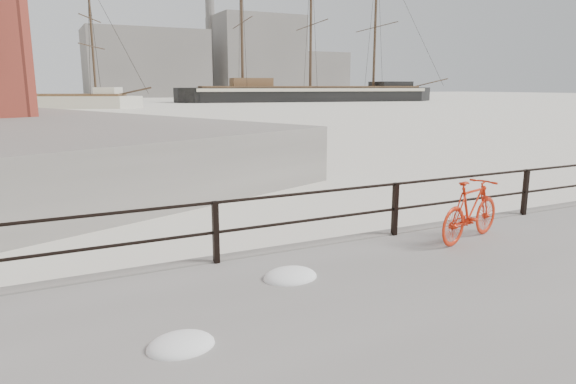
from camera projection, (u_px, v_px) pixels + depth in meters
name	position (u px, v px, depth m)	size (l,w,h in m)	color
ground	(516.00, 228.00, 11.40)	(400.00, 400.00, 0.00)	white
guardrail	(525.00, 192.00, 11.09)	(28.00, 0.10, 1.00)	black
bicycle	(471.00, 210.00, 9.24)	(1.86, 0.28, 1.12)	red
barque_black	(310.00, 101.00, 102.54)	(59.92, 19.61, 33.91)	black
schooner_mid	(53.00, 108.00, 71.84)	(26.63, 11.26, 19.36)	beige
industrial_west	(146.00, 64.00, 141.11)	(32.00, 18.00, 18.00)	gray
industrial_mid	(256.00, 57.00, 160.08)	(26.00, 20.00, 24.00)	gray
industrial_east	(313.00, 74.00, 175.47)	(20.00, 16.00, 14.00)	gray
smokestack	(210.00, 23.00, 156.79)	(2.80, 2.80, 44.00)	gray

